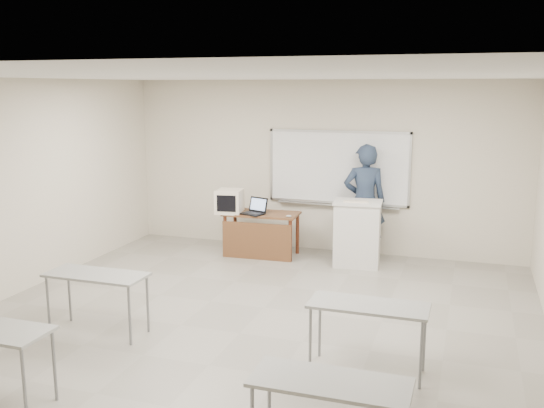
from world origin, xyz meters
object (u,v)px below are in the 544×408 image
(whiteboard, at_px, (338,169))
(crt_monitor, at_px, (229,201))
(keyboard, at_px, (356,202))
(podium, at_px, (357,233))
(presenter, at_px, (364,201))
(mouse, at_px, (289,216))
(laptop, at_px, (254,210))
(instructor_desk, at_px, (259,227))

(whiteboard, xyz_separation_m, crt_monitor, (-1.72, -0.79, -0.54))
(keyboard, bearing_deg, podium, 76.19)
(presenter, bearing_deg, keyboard, 72.21)
(keyboard, distance_m, presenter, 0.64)
(podium, height_order, presenter, presenter)
(whiteboard, relative_size, mouse, 26.38)
(laptop, bearing_deg, presenter, 34.55)
(presenter, bearing_deg, podium, 72.87)
(whiteboard, height_order, instructor_desk, whiteboard)
(keyboard, bearing_deg, mouse, 170.45)
(mouse, distance_m, presenter, 1.32)
(whiteboard, distance_m, keyboard, 1.09)
(podium, bearing_deg, instructor_desk, 175.15)
(mouse, bearing_deg, presenter, 24.09)
(mouse, distance_m, keyboard, 1.17)
(whiteboard, relative_size, podium, 2.31)
(podium, xyz_separation_m, laptop, (-1.78, -0.02, 0.27))
(laptop, xyz_separation_m, mouse, (0.65, -0.08, -0.04))
(mouse, xyz_separation_m, keyboard, (1.12, -0.02, 0.32))
(mouse, bearing_deg, keyboard, -4.84)
(mouse, height_order, presenter, presenter)
(whiteboard, bearing_deg, laptop, -148.39)
(instructor_desk, relative_size, keyboard, 3.19)
(podium, distance_m, crt_monitor, 2.26)
(whiteboard, bearing_deg, crt_monitor, -155.31)
(whiteboard, height_order, keyboard, whiteboard)
(laptop, relative_size, keyboard, 0.91)
(laptop, height_order, mouse, laptop)
(crt_monitor, height_order, laptop, crt_monitor)
(podium, relative_size, keyboard, 2.69)
(podium, xyz_separation_m, presenter, (0.02, 0.51, 0.44))
(instructor_desk, height_order, presenter, presenter)
(podium, relative_size, mouse, 11.40)
(laptop, height_order, presenter, presenter)
(instructor_desk, height_order, keyboard, keyboard)
(whiteboard, xyz_separation_m, instructor_desk, (-1.18, -0.78, -0.96))
(crt_monitor, distance_m, mouse, 1.11)
(podium, xyz_separation_m, crt_monitor, (-2.22, -0.02, 0.41))
(whiteboard, xyz_separation_m, presenter, (0.52, -0.26, -0.51))
(whiteboard, distance_m, presenter, 0.77)
(presenter, bearing_deg, crt_monitor, -1.91)
(crt_monitor, bearing_deg, presenter, 5.30)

